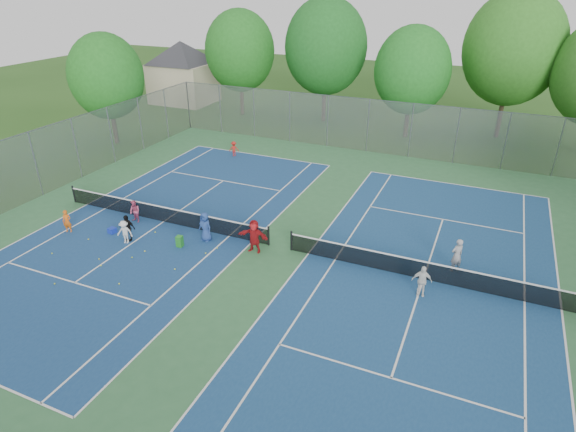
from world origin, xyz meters
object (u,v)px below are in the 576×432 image
at_px(net_left, 163,214).
at_px(net_right, 425,271).
at_px(ball_hopper, 180,241).
at_px(instructor, 457,255).
at_px(ball_crate, 112,230).

bearing_deg(net_left, net_right, 0.00).
height_order(ball_hopper, instructor, instructor).
bearing_deg(ball_hopper, ball_crate, -176.71).
bearing_deg(ball_crate, instructor, 11.40).
xyz_separation_m(net_left, instructor, (15.17, 1.27, 0.37)).
distance_m(net_left, ball_crate, 2.73).
height_order(net_left, net_right, same).
relative_size(net_right, ball_hopper, 21.92).
xyz_separation_m(net_right, ball_hopper, (-11.60, -1.89, -0.16)).
bearing_deg(instructor, ball_hopper, -28.82).
distance_m(ball_hopper, instructor, 13.17).
relative_size(net_right, ball_crate, 36.58).
bearing_deg(net_left, ball_hopper, -38.27).
xyz_separation_m(net_left, ball_hopper, (2.40, -1.89, -0.16)).
bearing_deg(net_right, instructor, 47.48).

